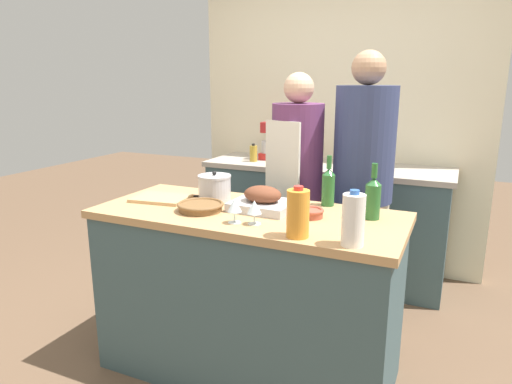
% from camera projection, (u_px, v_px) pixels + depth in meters
% --- Properties ---
extents(ground_plane, '(12.00, 12.00, 0.00)m').
position_uv_depth(ground_plane, '(248.00, 369.00, 2.54)').
color(ground_plane, brown).
extents(kitchen_island, '(1.58, 0.68, 0.91)m').
position_uv_depth(kitchen_island, '(248.00, 293.00, 2.43)').
color(kitchen_island, '#3D565B').
rests_on(kitchen_island, ground_plane).
extents(back_counter, '(1.92, 0.60, 0.92)m').
position_uv_depth(back_counter, '(324.00, 220.00, 3.71)').
color(back_counter, '#3D565B').
rests_on(back_counter, ground_plane).
extents(back_wall, '(2.42, 0.10, 2.55)m').
position_uv_depth(back_wall, '(339.00, 116.00, 3.82)').
color(back_wall, beige).
rests_on(back_wall, ground_plane).
extents(roasting_pan, '(0.32, 0.26, 0.13)m').
position_uv_depth(roasting_pan, '(263.00, 201.00, 2.35)').
color(roasting_pan, '#BCBCC1').
rests_on(roasting_pan, kitchen_island).
extents(wicker_basket, '(0.24, 0.24, 0.04)m').
position_uv_depth(wicker_basket, '(200.00, 206.00, 2.33)').
color(wicker_basket, brown).
rests_on(wicker_basket, kitchen_island).
extents(cutting_board, '(0.32, 0.25, 0.02)m').
position_uv_depth(cutting_board, '(161.00, 198.00, 2.55)').
color(cutting_board, tan).
rests_on(cutting_board, kitchen_island).
extents(stock_pot, '(0.19, 0.19, 0.16)m').
position_uv_depth(stock_pot, '(215.00, 187.00, 2.55)').
color(stock_pot, '#B7B7BC').
rests_on(stock_pot, kitchen_island).
extents(mixing_bowl, '(0.13, 0.13, 0.05)m').
position_uv_depth(mixing_bowl, '(310.00, 212.00, 2.22)').
color(mixing_bowl, '#A84C38').
rests_on(mixing_bowl, kitchen_island).
extents(juice_jug, '(0.10, 0.10, 0.22)m').
position_uv_depth(juice_jug, '(298.00, 213.00, 1.93)').
color(juice_jug, orange).
rests_on(juice_jug, kitchen_island).
extents(milk_jug, '(0.09, 0.09, 0.23)m').
position_uv_depth(milk_jug, '(353.00, 220.00, 1.82)').
color(milk_jug, white).
rests_on(milk_jug, kitchen_island).
extents(wine_bottle_green, '(0.07, 0.07, 0.27)m').
position_uv_depth(wine_bottle_green, '(373.00, 197.00, 2.18)').
color(wine_bottle_green, '#28662D').
rests_on(wine_bottle_green, kitchen_island).
extents(wine_bottle_dark, '(0.07, 0.07, 0.27)m').
position_uv_depth(wine_bottle_dark, '(328.00, 186.00, 2.42)').
color(wine_bottle_dark, '#28662D').
rests_on(wine_bottle_dark, kitchen_island).
extents(wine_glass_left, '(0.07, 0.07, 0.12)m').
position_uv_depth(wine_glass_left, '(234.00, 206.00, 2.12)').
color(wine_glass_left, silver).
rests_on(wine_glass_left, kitchen_island).
extents(wine_glass_right, '(0.07, 0.07, 0.12)m').
position_uv_depth(wine_glass_right, '(254.00, 208.00, 2.10)').
color(wine_glass_right, silver).
rests_on(wine_glass_right, kitchen_island).
extents(knife_chef, '(0.28, 0.06, 0.01)m').
position_uv_depth(knife_chef, '(179.00, 195.00, 2.66)').
color(knife_chef, '#B7B7BC').
rests_on(knife_chef, kitchen_island).
extents(stand_mixer, '(0.18, 0.14, 0.31)m').
position_uv_depth(stand_mixer, '(272.00, 144.00, 3.79)').
color(stand_mixer, '#B22323').
rests_on(stand_mixer, back_counter).
extents(condiment_bottle_tall, '(0.06, 0.06, 0.20)m').
position_uv_depth(condiment_bottle_tall, '(339.00, 151.00, 3.67)').
color(condiment_bottle_tall, '#B28E2D').
rests_on(condiment_bottle_tall, back_counter).
extents(condiment_bottle_short, '(0.05, 0.05, 0.16)m').
position_uv_depth(condiment_bottle_short, '(300.00, 151.00, 3.80)').
color(condiment_bottle_short, maroon).
rests_on(condiment_bottle_short, back_counter).
extents(condiment_bottle_extra, '(0.06, 0.06, 0.15)m').
position_uv_depth(condiment_bottle_extra, '(253.00, 153.00, 3.73)').
color(condiment_bottle_extra, '#B28E2D').
rests_on(condiment_bottle_extra, back_counter).
extents(person_cook_aproned, '(0.33, 0.36, 1.61)m').
position_uv_depth(person_cook_aproned, '(296.00, 187.00, 2.94)').
color(person_cook_aproned, beige).
rests_on(person_cook_aproned, ground_plane).
extents(person_cook_guest, '(0.37, 0.37, 1.74)m').
position_uv_depth(person_cook_guest, '(362.00, 181.00, 2.82)').
color(person_cook_guest, beige).
rests_on(person_cook_guest, ground_plane).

